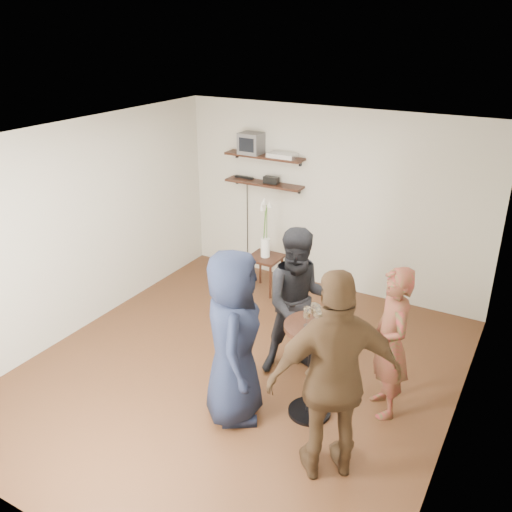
{
  "coord_description": "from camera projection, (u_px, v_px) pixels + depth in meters",
  "views": [
    {
      "loc": [
        2.67,
        -4.33,
        3.62
      ],
      "look_at": [
        -0.01,
        0.4,
        1.26
      ],
      "focal_mm": 38.0,
      "sensor_mm": 36.0,
      "label": 1
    }
  ],
  "objects": [
    {
      "name": "room",
      "position": [
        238.0,
        266.0,
        5.59
      ],
      "size": [
        4.58,
        5.08,
        2.68
      ],
      "color": "#3F2714",
      "rests_on": "ground"
    },
    {
      "name": "shelf_upper",
      "position": [
        264.0,
        156.0,
        7.72
      ],
      "size": [
        1.2,
        0.25,
        0.04
      ],
      "primitive_type": "cube",
      "color": "black",
      "rests_on": "room"
    },
    {
      "name": "shelf_lower",
      "position": [
        264.0,
        184.0,
        7.88
      ],
      "size": [
        1.2,
        0.25,
        0.04
      ],
      "primitive_type": "cube",
      "color": "black",
      "rests_on": "room"
    },
    {
      "name": "crt_monitor",
      "position": [
        252.0,
        143.0,
        7.75
      ],
      "size": [
        0.32,
        0.3,
        0.3
      ],
      "primitive_type": "cube",
      "color": "#59595B",
      "rests_on": "shelf_upper"
    },
    {
      "name": "dvd_deck",
      "position": [
        283.0,
        155.0,
        7.57
      ],
      "size": [
        0.4,
        0.24,
        0.06
      ],
      "primitive_type": "cube",
      "color": "silver",
      "rests_on": "shelf_upper"
    },
    {
      "name": "radio",
      "position": [
        271.0,
        180.0,
        7.8
      ],
      "size": [
        0.22,
        0.1,
        0.1
      ],
      "primitive_type": "cube",
      "color": "black",
      "rests_on": "shelf_lower"
    },
    {
      "name": "power_strip",
      "position": [
        244.0,
        177.0,
        8.07
      ],
      "size": [
        0.3,
        0.05,
        0.03
      ],
      "primitive_type": "cube",
      "color": "black",
      "rests_on": "shelf_lower"
    },
    {
      "name": "side_table",
      "position": [
        265.0,
        262.0,
        7.75
      ],
      "size": [
        0.46,
        0.46,
        0.54
      ],
      "rotation": [
        0.0,
        0.0,
        -0.01
      ],
      "color": "black",
      "rests_on": "room"
    },
    {
      "name": "vase_lilies",
      "position": [
        265.0,
        238.0,
        7.6
      ],
      "size": [
        0.19,
        0.19,
        0.9
      ],
      "rotation": [
        0.0,
        0.0,
        -0.01
      ],
      "color": "white",
      "rests_on": "side_table"
    },
    {
      "name": "drinks_table",
      "position": [
        312.0,
        358.0,
        5.19
      ],
      "size": [
        0.56,
        0.56,
        1.02
      ],
      "color": "black",
      "rests_on": "room"
    },
    {
      "name": "wine_glass_fl",
      "position": [
        307.0,
        313.0,
        4.98
      ],
      "size": [
        0.06,
        0.06,
        0.19
      ],
      "color": "silver",
      "rests_on": "drinks_table"
    },
    {
      "name": "wine_glass_fr",
      "position": [
        319.0,
        315.0,
        4.94
      ],
      "size": [
        0.07,
        0.07,
        0.21
      ],
      "color": "silver",
      "rests_on": "drinks_table"
    },
    {
      "name": "wine_glass_bl",
      "position": [
        314.0,
        309.0,
        5.06
      ],
      "size": [
        0.06,
        0.06,
        0.19
      ],
      "color": "silver",
      "rests_on": "drinks_table"
    },
    {
      "name": "wine_glass_br",
      "position": [
        316.0,
        312.0,
        4.99
      ],
      "size": [
        0.07,
        0.07,
        0.21
      ],
      "color": "silver",
      "rests_on": "drinks_table"
    },
    {
      "name": "person_plaid",
      "position": [
        390.0,
        343.0,
        5.19
      ],
      "size": [
        0.63,
        0.69,
        1.57
      ],
      "primitive_type": "imported",
      "rotation": [
        0.0,
        0.0,
        -0.98
      ],
      "color": "#AD1328",
      "rests_on": "room"
    },
    {
      "name": "person_dark",
      "position": [
        300.0,
        303.0,
        5.8
      ],
      "size": [
        1.04,
        0.99,
        1.69
      ],
      "primitive_type": "imported",
      "rotation": [
        0.0,
        0.0,
        0.6
      ],
      "color": "black",
      "rests_on": "room"
    },
    {
      "name": "person_navy",
      "position": [
        233.0,
        338.0,
        5.09
      ],
      "size": [
        0.92,
        1.03,
        1.77
      ],
      "primitive_type": "imported",
      "rotation": [
        0.0,
        0.0,
        2.1
      ],
      "color": "black",
      "rests_on": "room"
    },
    {
      "name": "person_brown",
      "position": [
        335.0,
        379.0,
        4.39
      ],
      "size": [
        1.18,
        1.06,
        1.92
      ],
      "primitive_type": "imported",
      "rotation": [
        0.0,
        0.0,
        3.8
      ],
      "color": "#46311E",
      "rests_on": "room"
    }
  ]
}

